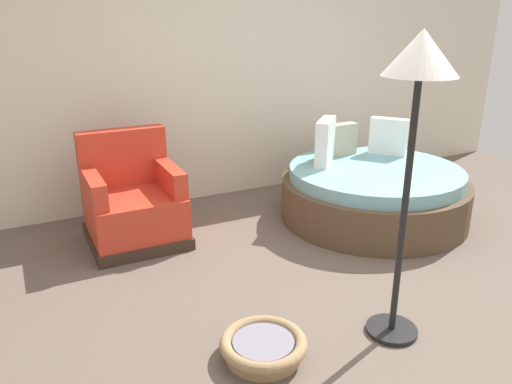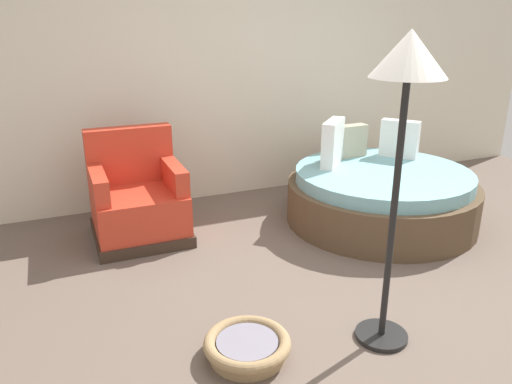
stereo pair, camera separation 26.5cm
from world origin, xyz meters
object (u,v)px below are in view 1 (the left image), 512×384
pet_basket (263,346)px  floor_lamp (418,86)px  round_daybed (373,192)px  red_armchair (133,204)px

pet_basket → floor_lamp: (0.83, -0.14, 1.46)m
round_daybed → pet_basket: size_ratio=3.49×
pet_basket → red_armchair: bearing=97.9°
floor_lamp → pet_basket: bearing=170.1°
round_daybed → red_armchair: round_daybed is taller
red_armchair → pet_basket: bearing=-82.1°
round_daybed → pet_basket: bearing=-143.7°
red_armchair → pet_basket: (0.27, -1.95, -0.26)m
pet_basket → floor_lamp: size_ratio=0.28×
red_armchair → floor_lamp: bearing=-62.2°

